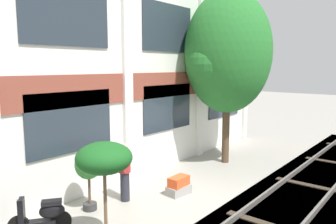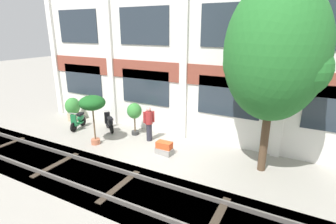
{
  "view_description": "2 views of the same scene",
  "coord_description": "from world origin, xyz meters",
  "px_view_note": "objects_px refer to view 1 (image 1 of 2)",
  "views": [
    {
      "loc": [
        -7.29,
        -5.1,
        3.78
      ],
      "look_at": [
        1.26,
        1.86,
        2.23
      ],
      "focal_mm": 35.0,
      "sensor_mm": 36.0,
      "label": 1
    },
    {
      "loc": [
        4.94,
        -8.19,
        5.0
      ],
      "look_at": [
        -0.01,
        1.06,
        1.68
      ],
      "focal_mm": 28.0,
      "sensor_mm": 36.0,
      "label": 2
    }
  ],
  "objects_px": {
    "broadleaf_tree": "(228,55)",
    "scooter_second_parked": "(43,215)",
    "potted_plant_tall_urn": "(89,167)",
    "resident_by_doorway": "(125,170)",
    "potted_plant_terracotta_small": "(104,162)",
    "potted_plant_square_trough": "(179,186)"
  },
  "relations": [
    {
      "from": "potted_plant_tall_urn",
      "to": "scooter_second_parked",
      "type": "height_order",
      "value": "potted_plant_tall_urn"
    },
    {
      "from": "potted_plant_square_trough",
      "to": "potted_plant_tall_urn",
      "type": "bearing_deg",
      "value": 152.69
    },
    {
      "from": "potted_plant_square_trough",
      "to": "scooter_second_parked",
      "type": "height_order",
      "value": "scooter_second_parked"
    },
    {
      "from": "broadleaf_tree",
      "to": "resident_by_doorway",
      "type": "bearing_deg",
      "value": 176.34
    },
    {
      "from": "potted_plant_tall_urn",
      "to": "resident_by_doorway",
      "type": "relative_size",
      "value": 0.98
    },
    {
      "from": "resident_by_doorway",
      "to": "scooter_second_parked",
      "type": "bearing_deg",
      "value": -135.85
    },
    {
      "from": "broadleaf_tree",
      "to": "scooter_second_parked",
      "type": "xyz_separation_m",
      "value": [
        -7.57,
        0.41,
        -3.77
      ]
    },
    {
      "from": "potted_plant_terracotta_small",
      "to": "resident_by_doorway",
      "type": "height_order",
      "value": "potted_plant_terracotta_small"
    },
    {
      "from": "potted_plant_tall_urn",
      "to": "resident_by_doorway",
      "type": "distance_m",
      "value": 1.08
    },
    {
      "from": "broadleaf_tree",
      "to": "potted_plant_square_trough",
      "type": "distance_m",
      "value": 5.51
    },
    {
      "from": "potted_plant_tall_urn",
      "to": "resident_by_doorway",
      "type": "bearing_deg",
      "value": -15.71
    },
    {
      "from": "broadleaf_tree",
      "to": "potted_plant_terracotta_small",
      "type": "xyz_separation_m",
      "value": [
        -7.06,
        -1.17,
        -2.34
      ]
    },
    {
      "from": "potted_plant_square_trough",
      "to": "potted_plant_tall_urn",
      "type": "height_order",
      "value": "potted_plant_tall_urn"
    },
    {
      "from": "broadleaf_tree",
      "to": "potted_plant_terracotta_small",
      "type": "height_order",
      "value": "broadleaf_tree"
    },
    {
      "from": "potted_plant_tall_urn",
      "to": "scooter_second_parked",
      "type": "bearing_deg",
      "value": -172.26
    },
    {
      "from": "potted_plant_terracotta_small",
      "to": "potted_plant_tall_urn",
      "type": "relative_size",
      "value": 1.4
    },
    {
      "from": "broadleaf_tree",
      "to": "scooter_second_parked",
      "type": "bearing_deg",
      "value": 176.87
    },
    {
      "from": "potted_plant_terracotta_small",
      "to": "potted_plant_tall_urn",
      "type": "bearing_deg",
      "value": 62.06
    },
    {
      "from": "potted_plant_square_trough",
      "to": "potted_plant_terracotta_small",
      "type": "bearing_deg",
      "value": -169.83
    },
    {
      "from": "potted_plant_terracotta_small",
      "to": "potted_plant_square_trough",
      "type": "bearing_deg",
      "value": 10.17
    },
    {
      "from": "potted_plant_tall_urn",
      "to": "resident_by_doorway",
      "type": "xyz_separation_m",
      "value": [
        1.01,
        -0.28,
        -0.28
      ]
    },
    {
      "from": "potted_plant_terracotta_small",
      "to": "scooter_second_parked",
      "type": "xyz_separation_m",
      "value": [
        -0.51,
        1.58,
        -1.43
      ]
    }
  ]
}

